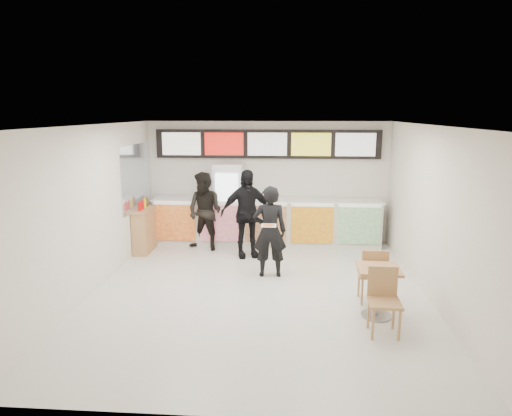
# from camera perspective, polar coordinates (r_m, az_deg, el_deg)

# --- Properties ---
(floor) EXTENTS (7.00, 7.00, 0.00)m
(floor) POSITION_cam_1_polar(r_m,az_deg,el_deg) (8.46, 0.26, -10.46)
(floor) COLOR beige
(floor) RESTS_ON ground
(ceiling) EXTENTS (7.00, 7.00, 0.00)m
(ceiling) POSITION_cam_1_polar(r_m,az_deg,el_deg) (7.82, 0.28, 10.31)
(ceiling) COLOR white
(ceiling) RESTS_ON wall_back
(wall_back) EXTENTS (6.00, 0.00, 6.00)m
(wall_back) POSITION_cam_1_polar(r_m,az_deg,el_deg) (11.44, 1.43, 3.28)
(wall_back) COLOR silver
(wall_back) RESTS_ON floor
(wall_left) EXTENTS (0.00, 7.00, 7.00)m
(wall_left) POSITION_cam_1_polar(r_m,az_deg,el_deg) (8.73, -19.79, -0.16)
(wall_left) COLOR silver
(wall_left) RESTS_ON floor
(wall_right) EXTENTS (0.00, 7.00, 7.00)m
(wall_right) POSITION_cam_1_polar(r_m,az_deg,el_deg) (8.37, 21.23, -0.77)
(wall_right) COLOR silver
(wall_right) RESTS_ON floor
(service_counter) EXTENTS (5.56, 0.77, 1.14)m
(service_counter) POSITION_cam_1_polar(r_m,az_deg,el_deg) (11.22, 1.31, -1.72)
(service_counter) COLOR silver
(service_counter) RESTS_ON floor
(menu_board) EXTENTS (5.50, 0.14, 0.70)m
(menu_board) POSITION_cam_1_polar(r_m,az_deg,el_deg) (11.25, 1.43, 8.00)
(menu_board) COLOR black
(menu_board) RESTS_ON wall_back
(drinks_fridge) EXTENTS (0.70, 0.67, 2.00)m
(drinks_fridge) POSITION_cam_1_polar(r_m,az_deg,el_deg) (11.23, -3.45, 0.51)
(drinks_fridge) COLOR white
(drinks_fridge) RESTS_ON floor
(mirror_panel) EXTENTS (0.01, 2.00, 1.50)m
(mirror_panel) POSITION_cam_1_polar(r_m,az_deg,el_deg) (10.93, -14.71, 3.81)
(mirror_panel) COLOR #B2B7BF
(mirror_panel) RESTS_ON wall_left
(customer_main) EXTENTS (0.70, 0.50, 1.83)m
(customer_main) POSITION_cam_1_polar(r_m,az_deg,el_deg) (8.98, 1.72, -2.96)
(customer_main) COLOR black
(customer_main) RESTS_ON floor
(customer_left) EXTENTS (1.11, 1.01, 1.85)m
(customer_left) POSITION_cam_1_polar(r_m,az_deg,el_deg) (10.78, -6.40, -0.44)
(customer_left) COLOR black
(customer_left) RESTS_ON floor
(customer_mid) EXTENTS (1.26, 0.81, 1.99)m
(customer_mid) POSITION_cam_1_polar(r_m,az_deg,el_deg) (10.19, -1.23, -0.71)
(customer_mid) COLOR black
(customer_mid) RESTS_ON floor
(pizza_slice) EXTENTS (0.36, 0.36, 0.02)m
(pizza_slice) POSITION_cam_1_polar(r_m,az_deg,el_deg) (8.49, 1.60, -2.15)
(pizza_slice) COLOR beige
(pizza_slice) RESTS_ON customer_main
(cafe_table) EXTENTS (0.68, 1.68, 0.98)m
(cafe_table) POSITION_cam_1_polar(r_m,az_deg,el_deg) (7.56, 15.02, -9.01)
(cafe_table) COLOR tan
(cafe_table) RESTS_ON floor
(condiment_ledge) EXTENTS (0.37, 0.91, 1.22)m
(condiment_ledge) POSITION_cam_1_polar(r_m,az_deg,el_deg) (10.98, -13.78, -2.65)
(condiment_ledge) COLOR tan
(condiment_ledge) RESTS_ON floor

